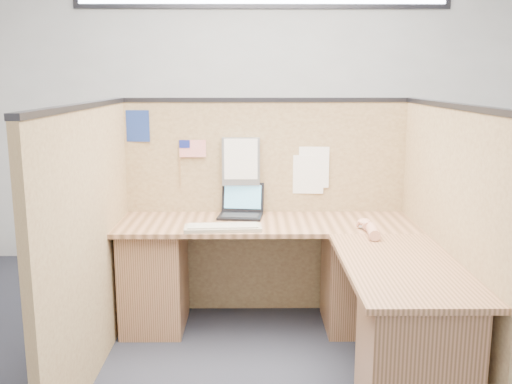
{
  "coord_description": "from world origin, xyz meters",
  "views": [
    {
      "loc": [
        -0.09,
        -2.97,
        1.66
      ],
      "look_at": [
        -0.07,
        0.5,
        0.97
      ],
      "focal_mm": 40.0,
      "sensor_mm": 36.0,
      "label": 1
    }
  ],
  "objects_px": {
    "keyboard": "(223,228)",
    "mouse": "(365,226)",
    "l_desk": "(298,292)",
    "laptop": "(240,208)"
  },
  "relations": [
    {
      "from": "keyboard",
      "to": "mouse",
      "type": "relative_size",
      "value": 5.04
    },
    {
      "from": "l_desk",
      "to": "mouse",
      "type": "distance_m",
      "value": 0.6
    },
    {
      "from": "l_desk",
      "to": "mouse",
      "type": "bearing_deg",
      "value": 26.61
    },
    {
      "from": "laptop",
      "to": "mouse",
      "type": "xyz_separation_m",
      "value": [
        0.79,
        -0.36,
        -0.03
      ]
    },
    {
      "from": "mouse",
      "to": "laptop",
      "type": "bearing_deg",
      "value": 155.4
    },
    {
      "from": "keyboard",
      "to": "laptop",
      "type": "bearing_deg",
      "value": 71.69
    },
    {
      "from": "laptop",
      "to": "mouse",
      "type": "distance_m",
      "value": 0.87
    },
    {
      "from": "l_desk",
      "to": "keyboard",
      "type": "distance_m",
      "value": 0.61
    },
    {
      "from": "laptop",
      "to": "keyboard",
      "type": "xyz_separation_m",
      "value": [
        -0.1,
        -0.39,
        -0.04
      ]
    },
    {
      "from": "laptop",
      "to": "l_desk",
      "type": "bearing_deg",
      "value": -51.76
    }
  ]
}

